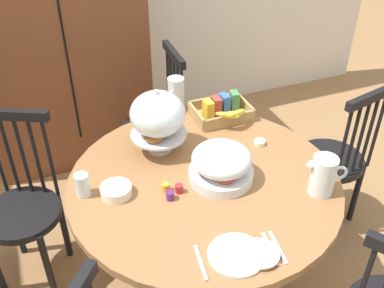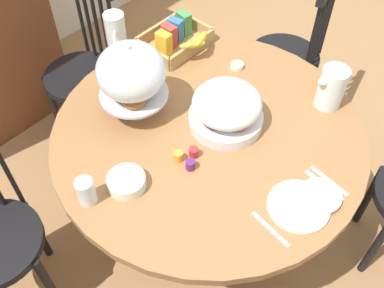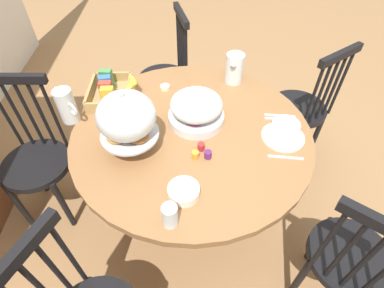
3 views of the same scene
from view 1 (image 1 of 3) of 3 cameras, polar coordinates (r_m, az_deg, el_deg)
name	(u,v)px [view 1 (image 1 of 3)]	position (r m, az deg, el deg)	size (l,w,h in m)	color
ground_plane	(196,276)	(2.65, 0.52, -16.43)	(10.00, 10.00, 0.00)	#997047
wooden_armoire	(58,28)	(3.22, -16.60, 13.94)	(1.18, 0.60, 1.96)	brown
dining_table	(203,210)	(2.22, 1.45, -8.41)	(1.27, 1.27, 0.74)	olive
windsor_chair_near_window	(156,127)	(2.99, -4.58, 2.16)	(0.40, 0.40, 0.97)	black
windsor_chair_by_cabinet	(24,210)	(2.51, -20.61, -7.89)	(0.44, 0.44, 0.97)	black
windsor_chair_host_seat	(333,162)	(2.80, 17.49, -2.16)	(0.41, 0.41, 0.97)	black
pastry_stand_with_dome	(158,116)	(2.17, -4.38, 3.54)	(0.28, 0.28, 0.34)	silver
fruit_platter_covered	(221,164)	(2.04, 3.74, -2.54)	(0.30, 0.30, 0.18)	silver
orange_juice_pitcher	(323,177)	(2.05, 16.28, -4.03)	(0.19, 0.11, 0.18)	silver
milk_pitcher	(176,95)	(2.58, -2.04, 6.26)	(0.14, 0.15, 0.19)	silver
cereal_basket	(222,110)	(2.51, 3.84, 4.30)	(0.32, 0.30, 0.12)	tan
china_plate_large	(236,255)	(1.76, 5.64, -13.82)	(0.22, 0.22, 0.01)	white
china_plate_small	(260,253)	(1.76, 8.66, -13.57)	(0.15, 0.15, 0.01)	white
cereal_bowl	(116,191)	(2.02, -9.59, -5.90)	(0.14, 0.14, 0.04)	white
drinking_glass	(82,185)	(2.03, -13.76, -5.07)	(0.06, 0.06, 0.11)	silver
butter_dish	(260,142)	(2.33, 8.58, 0.22)	(0.06, 0.06, 0.02)	beige
jam_jar_strawberry	(179,189)	(2.01, -1.65, -5.67)	(0.04, 0.04, 0.04)	#B7282D
jam_jar_apricot	(166,187)	(2.02, -3.36, -5.50)	(0.04, 0.04, 0.04)	orange
jam_jar_grape	(170,196)	(1.97, -2.78, -6.57)	(0.04, 0.04, 0.04)	#5B2366
table_knife	(271,249)	(1.81, 9.96, -12.95)	(0.17, 0.01, 0.01)	silver
dinner_fork	(278,247)	(1.82, 10.85, -12.75)	(0.17, 0.01, 0.01)	silver
soup_spoon	(201,262)	(1.74, 1.10, -14.78)	(0.17, 0.01, 0.01)	silver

